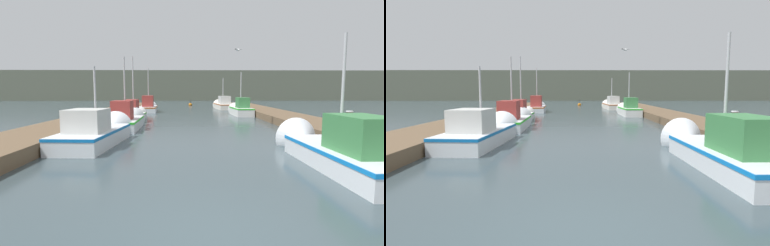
% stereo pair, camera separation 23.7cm
% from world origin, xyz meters
% --- Properties ---
extents(ground_plane, '(200.00, 200.00, 0.00)m').
position_xyz_m(ground_plane, '(0.00, 0.00, 0.00)').
color(ground_plane, '#38474C').
extents(dock_left, '(2.74, 40.00, 0.47)m').
position_xyz_m(dock_left, '(-6.45, 16.00, 0.24)').
color(dock_left, brown).
rests_on(dock_left, ground_plane).
extents(dock_right, '(2.74, 40.00, 0.47)m').
position_xyz_m(dock_right, '(6.45, 16.00, 0.24)').
color(dock_right, brown).
rests_on(dock_right, ground_plane).
extents(distant_shore_ridge, '(120.00, 16.00, 6.01)m').
position_xyz_m(distant_shore_ridge, '(0.00, 63.54, 3.01)').
color(distant_shore_ridge, '#565B4C').
rests_on(distant_shore_ridge, ground_plane).
extents(fishing_boat_0, '(1.74, 6.07, 4.15)m').
position_xyz_m(fishing_boat_0, '(3.85, 4.48, 0.46)').
color(fishing_boat_0, silver).
rests_on(fishing_boat_0, ground_plane).
extents(fishing_boat_1, '(2.04, 5.33, 3.56)m').
position_xyz_m(fishing_boat_1, '(-3.97, 7.98, 0.45)').
color(fishing_boat_1, silver).
rests_on(fishing_boat_1, ground_plane).
extents(fishing_boat_2, '(1.79, 5.23, 4.45)m').
position_xyz_m(fishing_boat_2, '(-3.81, 13.06, 0.43)').
color(fishing_boat_2, silver).
rests_on(fishing_boat_2, ground_plane).
extents(fishing_boat_3, '(1.35, 5.06, 4.81)m').
position_xyz_m(fishing_boat_3, '(-4.07, 17.04, 0.42)').
color(fishing_boat_3, silver).
rests_on(fishing_boat_3, ground_plane).
extents(fishing_boat_4, '(1.48, 4.65, 3.90)m').
position_xyz_m(fishing_boat_4, '(4.24, 21.41, 0.49)').
color(fishing_boat_4, silver).
rests_on(fishing_boat_4, ground_plane).
extents(fishing_boat_5, '(1.77, 4.88, 4.73)m').
position_xyz_m(fishing_boat_5, '(-4.06, 25.60, 0.48)').
color(fishing_boat_5, silver).
rests_on(fishing_boat_5, ground_plane).
extents(fishing_boat_6, '(1.85, 5.19, 3.87)m').
position_xyz_m(fishing_boat_6, '(3.82, 29.95, 0.48)').
color(fishing_boat_6, silver).
rests_on(fishing_boat_6, ground_plane).
extents(mooring_piling_0, '(0.23, 0.23, 1.40)m').
position_xyz_m(mooring_piling_0, '(5.32, 6.35, 0.71)').
color(mooring_piling_0, '#473523').
rests_on(mooring_piling_0, ground_plane).
extents(mooring_piling_2, '(0.28, 0.28, 1.00)m').
position_xyz_m(mooring_piling_2, '(5.08, 26.66, 0.51)').
color(mooring_piling_2, '#473523').
rests_on(mooring_piling_2, ground_plane).
extents(mooring_piling_3, '(0.28, 0.28, 1.20)m').
position_xyz_m(mooring_piling_3, '(5.05, 4.89, 0.61)').
color(mooring_piling_3, '#473523').
rests_on(mooring_piling_3, ground_plane).
extents(channel_buoy, '(0.46, 0.46, 0.96)m').
position_xyz_m(channel_buoy, '(0.25, 36.85, 0.14)').
color(channel_buoy, '#BF6513').
rests_on(channel_buoy, ground_plane).
extents(seagull_lead, '(0.52, 0.40, 0.12)m').
position_xyz_m(seagull_lead, '(2.61, 13.57, 4.44)').
color(seagull_lead, white).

